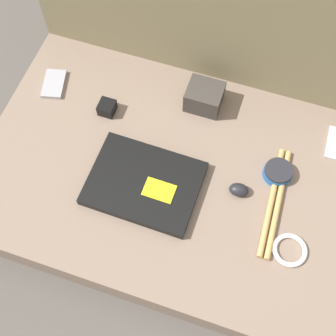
{
  "coord_description": "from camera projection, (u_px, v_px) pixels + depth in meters",
  "views": [
    {
      "loc": [
        0.2,
        -0.58,
        1.38
      ],
      "look_at": [
        0.0,
        0.0,
        0.14
      ],
      "focal_mm": 50.0,
      "sensor_mm": 36.0,
      "label": 1
    }
  ],
  "objects": [
    {
      "name": "ground_plane",
      "position": [
        168.0,
        187.0,
        1.51
      ],
      "size": [
        8.0,
        8.0,
        0.0
      ],
      "primitive_type": "plane",
      "color": "#4C4742"
    },
    {
      "name": "speaker_puck",
      "position": [
        278.0,
        172.0,
        1.39
      ],
      "size": [
        0.09,
        0.09,
        0.03
      ],
      "color": "#1E569E",
      "rests_on": "couch_seat"
    },
    {
      "name": "couch_seat",
      "position": [
        168.0,
        179.0,
        1.46
      ],
      "size": [
        1.14,
        0.76,
        0.12
      ],
      "color": "#7A6656",
      "rests_on": "ground_plane"
    },
    {
      "name": "drumstick_pair",
      "position": [
        275.0,
        202.0,
        1.35
      ],
      "size": [
        0.05,
        0.35,
        0.02
      ],
      "rotation": [
        0.0,
        0.0,
        0.04
      ],
      "color": "tan",
      "rests_on": "couch_seat"
    },
    {
      "name": "cable_coil",
      "position": [
        290.0,
        250.0,
        1.29
      ],
      "size": [
        0.1,
        0.1,
        0.01
      ],
      "color": "white",
      "rests_on": "couch_seat"
    },
    {
      "name": "camera_pouch",
      "position": [
        204.0,
        97.0,
        1.48
      ],
      "size": [
        0.11,
        0.1,
        0.08
      ],
      "color": "#38332D",
      "rests_on": "couch_seat"
    },
    {
      "name": "phone_black",
      "position": [
        336.0,
        144.0,
        1.44
      ],
      "size": [
        0.06,
        0.12,
        0.01
      ],
      "rotation": [
        0.0,
        0.0,
        0.03
      ],
      "color": "#B7B7BC",
      "rests_on": "couch_seat"
    },
    {
      "name": "charger_brick",
      "position": [
        107.0,
        108.0,
        1.48
      ],
      "size": [
        0.05,
        0.05,
        0.04
      ],
      "color": "black",
      "rests_on": "couch_seat"
    },
    {
      "name": "computer_mouse",
      "position": [
        239.0,
        190.0,
        1.36
      ],
      "size": [
        0.06,
        0.05,
        0.03
      ],
      "rotation": [
        0.0,
        0.0,
        0.11
      ],
      "color": "black",
      "rests_on": "couch_seat"
    },
    {
      "name": "laptop",
      "position": [
        144.0,
        183.0,
        1.37
      ],
      "size": [
        0.33,
        0.25,
        0.03
      ],
      "rotation": [
        0.0,
        0.0,
        -0.02
      ],
      "color": "black",
      "rests_on": "couch_seat"
    },
    {
      "name": "phone_silver",
      "position": [
        54.0,
        84.0,
        1.54
      ],
      "size": [
        0.09,
        0.12,
        0.01
      ],
      "rotation": [
        0.0,
        0.0,
        0.24
      ],
      "color": "#99999E",
      "rests_on": "couch_seat"
    },
    {
      "name": "couch_backrest",
      "position": [
        216.0,
        20.0,
        1.47
      ],
      "size": [
        1.14,
        0.2,
        0.54
      ],
      "color": "#756B4C",
      "rests_on": "ground_plane"
    }
  ]
}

